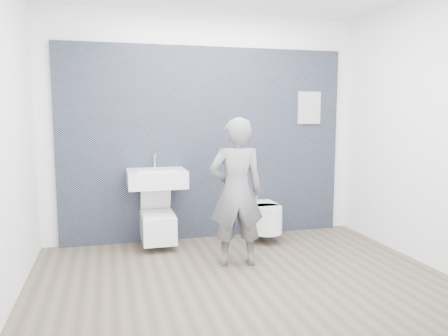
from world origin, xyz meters
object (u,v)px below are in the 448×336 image
object	(u,v)px
washbasin	(157,178)
toilet_rounded	(264,217)
visitor	(236,192)
toilet_square	(158,225)

from	to	relation	value
washbasin	toilet_rounded	distance (m)	1.42
washbasin	visitor	xyz separation A→B (m)	(0.73, -0.82, -0.06)
toilet_rounded	visitor	world-z (taller)	visitor
washbasin	toilet_square	xyz separation A→B (m)	(-0.00, -0.02, -0.56)
toilet_square	visitor	distance (m)	1.19
visitor	washbasin	bearing A→B (deg)	-41.06
washbasin	toilet_rounded	world-z (taller)	washbasin
toilet_square	washbasin	bearing A→B (deg)	90.00
washbasin	toilet_square	distance (m)	0.56
washbasin	toilet_square	world-z (taller)	washbasin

